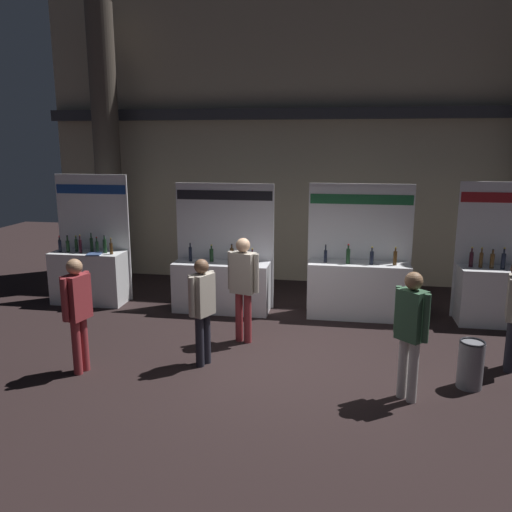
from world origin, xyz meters
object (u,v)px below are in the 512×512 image
object	(u,v)px
exhibitor_booth_3	(505,290)
visitor_0	(202,304)
exhibitor_booth_1	(222,280)
exhibitor_booth_2	(358,284)
visitor_1	(243,281)
exhibitor_booth_0	(90,271)
visitor_2	(77,306)
visitor_6	(411,326)
trash_bin	(471,364)

from	to	relation	value
exhibitor_booth_3	visitor_0	xyz separation A→B (m)	(-4.82, -2.57, 0.30)
exhibitor_booth_1	visitor_0	size ratio (longest dim) A/B	1.53
exhibitor_booth_2	visitor_1	world-z (taller)	exhibitor_booth_2
exhibitor_booth_0	visitor_2	world-z (taller)	exhibitor_booth_0
visitor_0	visitor_6	bearing A→B (deg)	-76.75
exhibitor_booth_1	visitor_6	bearing A→B (deg)	-44.89
exhibitor_booth_0	trash_bin	distance (m)	7.25
exhibitor_booth_0	visitor_6	xyz separation A→B (m)	(5.87, -3.17, 0.34)
exhibitor_booth_1	visitor_0	world-z (taller)	exhibitor_booth_1
visitor_6	exhibitor_booth_3	bearing A→B (deg)	101.75
trash_bin	visitor_0	distance (m)	3.72
visitor_6	visitor_0	bearing A→B (deg)	-147.97
exhibitor_booth_2	exhibitor_booth_3	world-z (taller)	exhibitor_booth_3
visitor_2	exhibitor_booth_2	bearing A→B (deg)	-37.28
trash_bin	exhibitor_booth_0	bearing A→B (deg)	158.18
trash_bin	exhibitor_booth_2	bearing A→B (deg)	117.62
exhibitor_booth_3	trash_bin	size ratio (longest dim) A/B	3.85
exhibitor_booth_2	visitor_2	size ratio (longest dim) A/B	1.49
visitor_0	visitor_2	xyz separation A→B (m)	(-1.63, -0.53, 0.05)
exhibitor_booth_3	trash_bin	distance (m)	2.94
exhibitor_booth_1	exhibitor_booth_2	bearing A→B (deg)	1.56
visitor_0	visitor_6	world-z (taller)	visitor_6
visitor_2	visitor_6	size ratio (longest dim) A/B	0.99
exhibitor_booth_2	visitor_0	size ratio (longest dim) A/B	1.54
exhibitor_booth_2	visitor_1	distance (m)	2.48
visitor_6	exhibitor_booth_2	bearing A→B (deg)	143.85
visitor_2	visitor_0	bearing A→B (deg)	-57.73
exhibitor_booth_1	visitor_2	bearing A→B (deg)	-113.70
exhibitor_booth_2	visitor_0	world-z (taller)	exhibitor_booth_2
visitor_6	visitor_1	bearing A→B (deg)	-169.21
exhibitor_booth_3	visitor_6	bearing A→B (deg)	-122.30
visitor_2	exhibitor_booth_1	bearing A→B (deg)	-9.52
visitor_1	visitor_6	size ratio (longest dim) A/B	1.03
exhibitor_booth_3	visitor_1	world-z (taller)	exhibitor_booth_3
exhibitor_booth_0	visitor_6	size ratio (longest dim) A/B	1.54
visitor_0	visitor_2	world-z (taller)	visitor_2
visitor_2	visitor_6	distance (m)	4.45
exhibitor_booth_0	visitor_0	world-z (taller)	exhibitor_booth_0
exhibitor_booth_2	exhibitor_booth_3	size ratio (longest dim) A/B	0.97
exhibitor_booth_0	exhibitor_booth_2	world-z (taller)	exhibitor_booth_0
exhibitor_booth_0	visitor_2	bearing A→B (deg)	-65.47
trash_bin	visitor_6	bearing A→B (deg)	-150.90
visitor_1	visitor_6	world-z (taller)	visitor_1
exhibitor_booth_3	exhibitor_booth_2	bearing A→B (deg)	-179.97
exhibitor_booth_3	exhibitor_booth_0	bearing A→B (deg)	-179.99
exhibitor_booth_2	visitor_6	xyz separation A→B (m)	(0.55, -3.17, 0.36)
visitor_2	exhibitor_booth_0	bearing A→B (deg)	38.70
visitor_0	visitor_2	size ratio (longest dim) A/B	0.96
exhibitor_booth_0	visitor_0	xyz separation A→B (m)	(3.05, -2.57, 0.28)
exhibitor_booth_3	visitor_0	size ratio (longest dim) A/B	1.58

